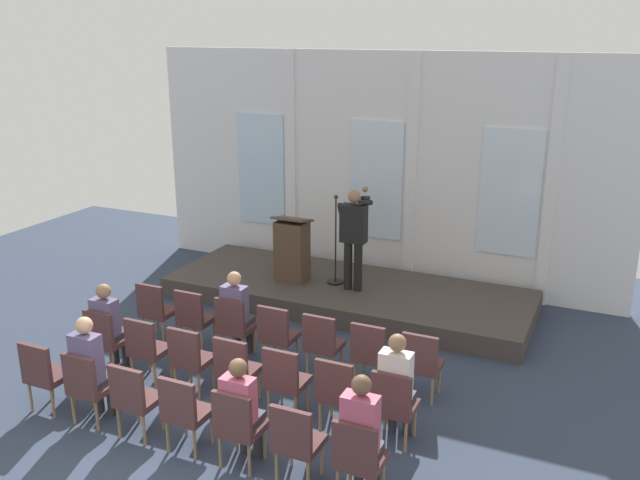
# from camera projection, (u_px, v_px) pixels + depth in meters

# --- Properties ---
(ground_plane) EXTENTS (17.42, 17.42, 0.00)m
(ground_plane) POSITION_uv_depth(u_px,v_px,m) (156.00, 480.00, 7.17)
(ground_plane) COLOR #2D384C
(rear_partition) EXTENTS (8.93, 0.14, 4.18)m
(rear_partition) POSITION_uv_depth(u_px,v_px,m) (379.00, 170.00, 12.35)
(rear_partition) COLOR silver
(rear_partition) RESTS_ON ground
(stage_platform) EXTENTS (6.20, 2.18, 0.34)m
(stage_platform) POSITION_uv_depth(u_px,v_px,m) (347.00, 294.00, 11.73)
(stage_platform) COLOR #3F3833
(stage_platform) RESTS_ON ground
(speaker) EXTENTS (0.51, 0.69, 1.71)m
(speaker) POSITION_uv_depth(u_px,v_px,m) (354.00, 233.00, 11.17)
(speaker) COLOR black
(speaker) RESTS_ON stage_platform
(mic_stand) EXTENTS (0.28, 0.28, 1.55)m
(mic_stand) POSITION_uv_depth(u_px,v_px,m) (336.00, 264.00, 11.65)
(mic_stand) COLOR black
(mic_stand) RESTS_ON stage_platform
(lectern) EXTENTS (0.60, 0.48, 1.16)m
(lectern) POSITION_uv_depth(u_px,v_px,m) (292.00, 249.00, 11.74)
(lectern) COLOR #4C3828
(lectern) RESTS_ON stage_platform
(chair_r0_c0) EXTENTS (0.46, 0.44, 0.94)m
(chair_r0_c0) POSITION_uv_depth(u_px,v_px,m) (155.00, 308.00, 10.21)
(chair_r0_c0) COLOR olive
(chair_r0_c0) RESTS_ON ground
(chair_r0_c1) EXTENTS (0.46, 0.44, 0.94)m
(chair_r0_c1) POSITION_uv_depth(u_px,v_px,m) (194.00, 316.00, 9.94)
(chair_r0_c1) COLOR olive
(chair_r0_c1) RESTS_ON ground
(chair_r0_c2) EXTENTS (0.46, 0.44, 0.94)m
(chair_r0_c2) POSITION_uv_depth(u_px,v_px,m) (234.00, 324.00, 9.67)
(chair_r0_c2) COLOR olive
(chair_r0_c2) RESTS_ON ground
(audience_r0_c2) EXTENTS (0.36, 0.39, 1.30)m
(audience_r0_c2) POSITION_uv_depth(u_px,v_px,m) (237.00, 309.00, 9.68)
(audience_r0_c2) COLOR #2D2D33
(audience_r0_c2) RESTS_ON ground
(chair_r0_c3) EXTENTS (0.46, 0.44, 0.94)m
(chair_r0_c3) POSITION_uv_depth(u_px,v_px,m) (277.00, 332.00, 9.39)
(chair_r0_c3) COLOR olive
(chair_r0_c3) RESTS_ON ground
(chair_r0_c4) EXTENTS (0.46, 0.44, 0.94)m
(chair_r0_c4) POSITION_uv_depth(u_px,v_px,m) (322.00, 341.00, 9.12)
(chair_r0_c4) COLOR olive
(chair_r0_c4) RESTS_ON ground
(chair_r0_c5) EXTENTS (0.46, 0.44, 0.94)m
(chair_r0_c5) POSITION_uv_depth(u_px,v_px,m) (370.00, 351.00, 8.85)
(chair_r0_c5) COLOR olive
(chair_r0_c5) RESTS_ON ground
(chair_r0_c6) EXTENTS (0.46, 0.44, 0.94)m
(chair_r0_c6) POSITION_uv_depth(u_px,v_px,m) (422.00, 361.00, 8.58)
(chair_r0_c6) COLOR olive
(chair_r0_c6) RESTS_ON ground
(chair_r1_c0) EXTENTS (0.46, 0.44, 0.94)m
(chair_r1_c0) POSITION_uv_depth(u_px,v_px,m) (105.00, 337.00, 9.26)
(chair_r1_c0) COLOR olive
(chair_r1_c0) RESTS_ON ground
(audience_r1_c0) EXTENTS (0.36, 0.39, 1.28)m
(audience_r1_c0) POSITION_uv_depth(u_px,v_px,m) (108.00, 322.00, 9.28)
(audience_r1_c0) COLOR #2D2D33
(audience_r1_c0) RESTS_ON ground
(chair_r1_c1) EXTENTS (0.46, 0.44, 0.94)m
(chair_r1_c1) POSITION_uv_depth(u_px,v_px,m) (146.00, 346.00, 8.99)
(chair_r1_c1) COLOR olive
(chair_r1_c1) RESTS_ON ground
(chair_r1_c2) EXTENTS (0.46, 0.44, 0.94)m
(chair_r1_c2) POSITION_uv_depth(u_px,v_px,m) (190.00, 356.00, 8.72)
(chair_r1_c2) COLOR olive
(chair_r1_c2) RESTS_ON ground
(chair_r1_c3) EXTENTS (0.46, 0.44, 0.94)m
(chair_r1_c3) POSITION_uv_depth(u_px,v_px,m) (236.00, 366.00, 8.45)
(chair_r1_c3) COLOR olive
(chair_r1_c3) RESTS_ON ground
(chair_r1_c4) EXTENTS (0.46, 0.44, 0.94)m
(chair_r1_c4) POSITION_uv_depth(u_px,v_px,m) (285.00, 378.00, 8.18)
(chair_r1_c4) COLOR olive
(chair_r1_c4) RESTS_ON ground
(chair_r1_c5) EXTENTS (0.46, 0.44, 0.94)m
(chair_r1_c5) POSITION_uv_depth(u_px,v_px,m) (338.00, 390.00, 7.91)
(chair_r1_c5) COLOR olive
(chair_r1_c5) RESTS_ON ground
(chair_r1_c6) EXTENTS (0.46, 0.44, 0.94)m
(chair_r1_c6) POSITION_uv_depth(u_px,v_px,m) (394.00, 403.00, 7.63)
(chair_r1_c6) COLOR olive
(chair_r1_c6) RESTS_ON ground
(audience_r1_c6) EXTENTS (0.36, 0.39, 1.35)m
(audience_r1_c6) POSITION_uv_depth(u_px,v_px,m) (397.00, 382.00, 7.64)
(audience_r1_c6) COLOR #2D2D33
(audience_r1_c6) RESTS_ON ground
(chair_r2_c0) EXTENTS (0.46, 0.44, 0.94)m
(chair_r2_c0) POSITION_uv_depth(u_px,v_px,m) (44.00, 372.00, 8.31)
(chair_r2_c0) COLOR olive
(chair_r2_c0) RESTS_ON ground
(chair_r2_c1) EXTENTS (0.46, 0.44, 0.94)m
(chair_r2_c1) POSITION_uv_depth(u_px,v_px,m) (88.00, 384.00, 8.04)
(chair_r2_c1) COLOR olive
(chair_r2_c1) RESTS_ON ground
(audience_r2_c1) EXTENTS (0.36, 0.39, 1.36)m
(audience_r2_c1) POSITION_uv_depth(u_px,v_px,m) (90.00, 364.00, 8.05)
(audience_r2_c1) COLOR #2D2D33
(audience_r2_c1) RESTS_ON ground
(chair_r2_c2) EXTENTS (0.46, 0.44, 0.94)m
(chair_r2_c2) POSITION_uv_depth(u_px,v_px,m) (134.00, 396.00, 7.77)
(chair_r2_c2) COLOR olive
(chair_r2_c2) RESTS_ON ground
(chair_r2_c3) EXTENTS (0.46, 0.44, 0.94)m
(chair_r2_c3) POSITION_uv_depth(u_px,v_px,m) (184.00, 409.00, 7.50)
(chair_r2_c3) COLOR olive
(chair_r2_c3) RESTS_ON ground
(chair_r2_c4) EXTENTS (0.46, 0.44, 0.94)m
(chair_r2_c4) POSITION_uv_depth(u_px,v_px,m) (238.00, 424.00, 7.23)
(chair_r2_c4) COLOR olive
(chair_r2_c4) RESTS_ON ground
(audience_r2_c4) EXTENTS (0.36, 0.39, 1.27)m
(audience_r2_c4) POSITION_uv_depth(u_px,v_px,m) (241.00, 405.00, 7.25)
(audience_r2_c4) COLOR #2D2D33
(audience_r2_c4) RESTS_ON ground
(chair_r2_c5) EXTENTS (0.46, 0.44, 0.94)m
(chair_r2_c5) POSITION_uv_depth(u_px,v_px,m) (296.00, 439.00, 6.96)
(chair_r2_c5) COLOR olive
(chair_r2_c5) RESTS_ON ground
(chair_r2_c6) EXTENTS (0.46, 0.44, 0.94)m
(chair_r2_c6) POSITION_uv_depth(u_px,v_px,m) (358.00, 456.00, 6.69)
(chair_r2_c6) COLOR olive
(chair_r2_c6) RESTS_ON ground
(audience_r2_c6) EXTENTS (0.36, 0.39, 1.39)m
(audience_r2_c6) POSITION_uv_depth(u_px,v_px,m) (362.00, 431.00, 6.69)
(audience_r2_c6) COLOR #2D2D33
(audience_r2_c6) RESTS_ON ground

